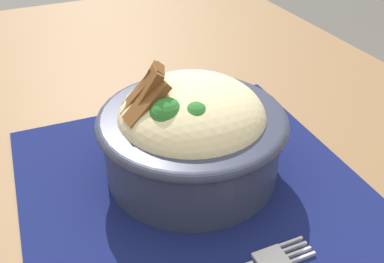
# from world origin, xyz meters

# --- Properties ---
(table) EXTENTS (1.38, 0.79, 0.75)m
(table) POSITION_xyz_m (0.00, 0.00, 0.68)
(table) COLOR olive
(table) RESTS_ON ground_plane
(placemat) EXTENTS (0.40, 0.35, 0.00)m
(placemat) POSITION_xyz_m (-0.01, -0.00, 0.75)
(placemat) COLOR #11194C
(placemat) RESTS_ON table
(bowl) EXTENTS (0.19, 0.19, 0.12)m
(bowl) POSITION_xyz_m (-0.06, 0.01, 0.80)
(bowl) COLOR #2D3347
(bowl) RESTS_ON placemat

